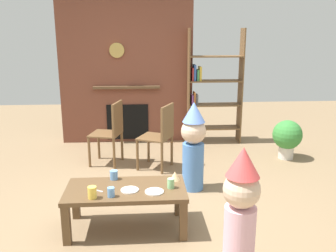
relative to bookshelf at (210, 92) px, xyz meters
name	(u,v)px	position (x,y,z in m)	size (l,w,h in m)	color
ground_plane	(157,208)	(-0.99, -2.40, -0.87)	(12.00, 12.00, 0.00)	#846B4C
brick_fireplace_feature	(127,72)	(-1.38, 0.20, 0.32)	(2.20, 0.28, 2.40)	brown
bookshelf	(210,92)	(0.00, 0.00, 0.00)	(0.90, 0.28, 1.90)	brown
coffee_table	(126,195)	(-1.29, -2.78, -0.53)	(1.12, 0.57, 0.41)	brown
paper_cup_near_left	(92,193)	(-1.58, -2.97, -0.41)	(0.08, 0.08, 0.11)	#F2CC4C
paper_cup_near_right	(114,175)	(-1.42, -2.56, -0.41)	(0.08, 0.08, 0.09)	#669EE0
paper_cup_center	(171,183)	(-0.87, -2.80, -0.41)	(0.07, 0.07, 0.09)	#8CD18C
paper_cup_far_left	(111,192)	(-1.42, -2.95, -0.42)	(0.06, 0.06, 0.09)	#669EE0
paper_plate_front	(154,192)	(-1.03, -2.89, -0.45)	(0.17, 0.17, 0.01)	white
paper_plate_rear	(130,190)	(-1.26, -2.84, -0.45)	(0.17, 0.17, 0.01)	white
birthday_cake_slice	(175,176)	(-0.82, -2.62, -0.42)	(0.10, 0.10, 0.09)	#EAC68C
table_fork	(96,190)	(-1.56, -2.81, -0.46)	(0.15, 0.02, 0.01)	silver
child_with_cone_hat	(241,208)	(-0.40, -3.49, -0.33)	(0.28, 0.28, 1.02)	#EAB2C6
child_in_pink	(193,144)	(-0.54, -1.91, -0.31)	(0.29, 0.29, 1.06)	#4C7FC6
dining_chair_left	(111,129)	(-1.57, -0.98, -0.36)	(0.49, 0.49, 0.90)	brown
dining_chair_middle	(161,133)	(-0.88, -1.22, -0.36)	(0.53, 0.53, 0.90)	brown
potted_plant_tall	(287,136)	(1.00, -0.92, -0.54)	(0.43, 0.43, 0.58)	beige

